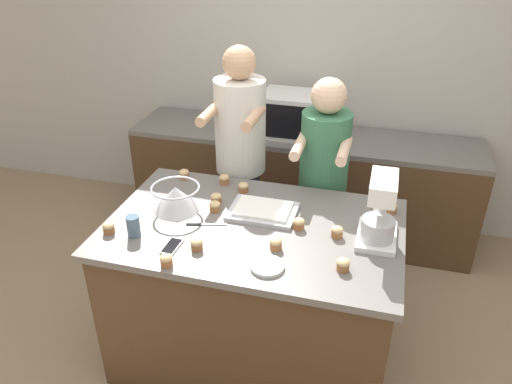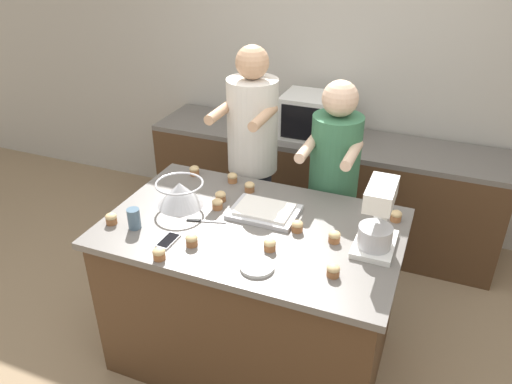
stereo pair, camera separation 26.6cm
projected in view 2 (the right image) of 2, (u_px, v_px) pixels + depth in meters
The scene contains 28 objects.
ground_plane at pixel (253, 350), 3.18m from camera, with size 16.00×16.00×0.00m, color #937A5B.
back_wall at pixel (339, 68), 4.00m from camera, with size 10.00×0.06×2.70m.
island_counter at pixel (253, 292), 2.95m from camera, with size 1.60×1.02×0.95m.
back_counter at pixel (320, 186), 4.16m from camera, with size 2.80×0.60×0.89m.
person_left at pixel (252, 168), 3.38m from camera, with size 0.35×0.51×1.75m.
person_right at pixel (332, 193), 3.23m from camera, with size 0.33×0.50×1.59m.
stand_mixer at pixel (378, 220), 2.46m from camera, with size 0.20×0.30×0.36m.
mixing_bowl at pixel (180, 193), 2.87m from camera, with size 0.28×0.28×0.15m.
baking_tray at pixel (264, 211), 2.81m from camera, with size 0.38×0.28×0.04m.
microwave_oven at pixel (316, 116), 3.89m from camera, with size 0.52×0.38×0.33m.
cell_phone at pixel (168, 241), 2.58m from camera, with size 0.07×0.15×0.01m.
drinking_glass at pixel (134, 219), 2.66m from camera, with size 0.07×0.07×0.12m.
small_plate at pixel (257, 267), 2.38m from camera, with size 0.17×0.17×0.02m.
knife at pixel (204, 221), 2.74m from camera, with size 0.22×0.08×0.01m.
cupcake_0 at pixel (217, 204), 2.85m from camera, with size 0.06×0.06×0.06m.
cupcake_1 at pixel (333, 270), 2.32m from camera, with size 0.06×0.06×0.06m.
cupcake_2 at pixel (382, 210), 2.80m from camera, with size 0.06×0.06×0.06m.
cupcake_3 at pixel (192, 240), 2.53m from camera, with size 0.06×0.06×0.06m.
cupcake_4 at pixel (232, 178), 3.14m from camera, with size 0.06×0.06×0.06m.
cupcake_5 at pixel (396, 216), 2.74m from camera, with size 0.06×0.06×0.06m.
cupcake_6 at pixel (159, 254), 2.43m from camera, with size 0.06×0.06×0.06m.
cupcake_7 at pixel (111, 219), 2.71m from camera, with size 0.06×0.06×0.06m.
cupcake_8 at pixel (194, 170), 3.22m from camera, with size 0.06×0.06×0.06m.
cupcake_9 at pixel (334, 237), 2.56m from camera, with size 0.06×0.06×0.06m.
cupcake_10 at pixel (270, 245), 2.50m from camera, with size 0.06×0.06×0.06m.
cupcake_11 at pixel (250, 187), 3.03m from camera, with size 0.06×0.06×0.06m.
cupcake_12 at pixel (221, 196), 2.93m from camera, with size 0.06×0.06×0.06m.
cupcake_13 at pixel (297, 226), 2.65m from camera, with size 0.06×0.06×0.06m.
Camera 2 is at (0.87, -2.11, 2.43)m, focal length 35.00 mm.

